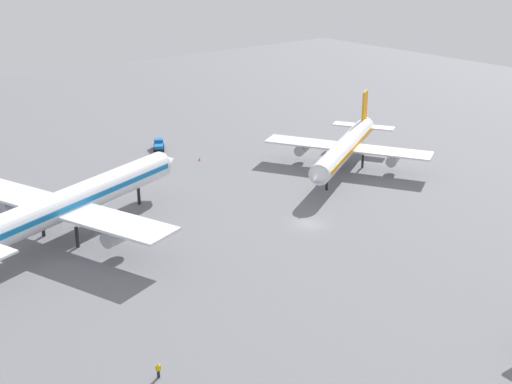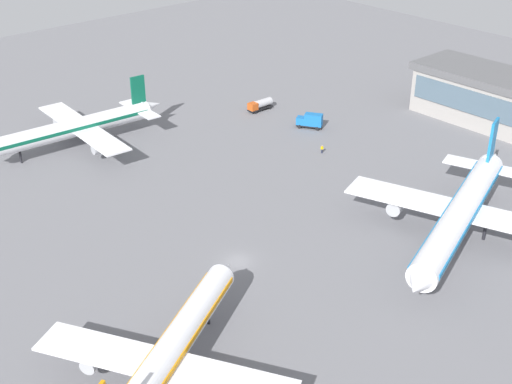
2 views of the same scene
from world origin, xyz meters
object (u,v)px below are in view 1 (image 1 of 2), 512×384
ground_crew_worker (158,370)px  airplane_distant (71,202)px  airplane_at_gate (345,147)px  pushback_tractor (159,145)px  safety_cone_near_gate (200,159)px

ground_crew_worker → airplane_distant: bearing=10.9°
airplane_at_gate → pushback_tractor: bearing=-87.4°
ground_crew_worker → safety_cone_near_gate: size_ratio=2.78×
airplane_at_gate → ground_crew_worker: (33.49, -61.37, -3.56)m
airplane_distant → safety_cone_near_gate: bearing=7.9°
airplane_distant → pushback_tractor: airplane_distant is taller
airplane_at_gate → airplane_distant: bearing=-33.7°
pushback_tractor → safety_cone_near_gate: size_ratio=7.91×
airplane_at_gate → safety_cone_near_gate: (-21.80, -18.38, -4.10)m
pushback_tractor → ground_crew_worker: pushback_tractor is taller
airplane_distant → ground_crew_worker: (37.66, -8.35, -4.43)m
airplane_at_gate → safety_cone_near_gate: airplane_at_gate is taller
airplane_at_gate → ground_crew_worker: 70.00m
airplane_distant → ground_crew_worker: bearing=-121.6°
pushback_tractor → safety_cone_near_gate: bearing=-137.7°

